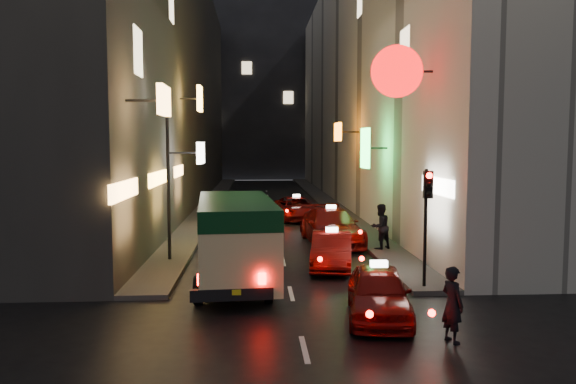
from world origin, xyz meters
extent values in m
cube|color=#383533|center=(-8.00, 34.00, 9.00)|extent=(6.00, 52.00, 18.00)
cube|color=#EDA553|center=(-3.83, 10.02, 5.71)|extent=(0.18, 1.64, 0.92)
cube|color=white|center=(-3.56, 18.71, 3.97)|extent=(0.18, 2.17, 1.00)
cube|color=#F6B03D|center=(-3.95, 22.60, 6.77)|extent=(0.18, 1.40, 1.34)
cube|color=#EDA553|center=(-4.98, 9.50, 3.00)|extent=(0.10, 3.44, 0.55)
cube|color=#F6B03D|center=(-4.98, 15.30, 3.00)|extent=(0.10, 3.90, 0.55)
cube|color=#EDA553|center=(-4.98, 21.46, 3.00)|extent=(0.10, 3.01, 0.55)
cube|color=#FFE5B2|center=(-4.99, 12.00, 7.50)|extent=(0.06, 1.30, 1.60)
cube|color=#FFE5B2|center=(-4.99, 20.00, 11.00)|extent=(0.06, 1.30, 1.60)
cube|color=beige|center=(8.00, 34.00, 9.00)|extent=(6.00, 52.00, 18.00)
cylinder|color=#F20A0A|center=(3.77, 11.37, 6.83)|extent=(1.76, 0.18, 1.76)
cube|color=#32FF53|center=(3.98, 17.77, 4.20)|extent=(0.18, 1.34, 1.82)
cube|color=orange|center=(3.74, 24.66, 5.08)|extent=(0.18, 1.83, 1.05)
cube|color=white|center=(4.98, 10.52, 3.00)|extent=(0.10, 3.10, 0.55)
cube|color=#FFE5B2|center=(4.99, 15.00, 8.20)|extent=(0.06, 1.30, 1.60)
cube|color=#FFE5B2|center=(4.99, 25.00, 12.50)|extent=(0.06, 1.30, 1.60)
cube|color=#36373C|center=(0.00, 66.00, 11.00)|extent=(30.00, 10.00, 22.00)
cube|color=#44413F|center=(-4.25, 34.00, 0.07)|extent=(1.50, 52.00, 0.15)
cube|color=#44413F|center=(4.25, 34.00, 0.07)|extent=(1.50, 52.00, 0.15)
cube|color=beige|center=(-1.64, 9.55, 1.53)|extent=(2.66, 6.35, 2.27)
cube|color=#0B3718|center=(-1.64, 9.55, 2.40)|extent=(2.68, 6.37, 0.57)
cube|color=black|center=(-1.64, 9.86, 1.75)|extent=(2.49, 3.88, 0.52)
cube|color=black|center=(-1.64, 6.50, 0.55)|extent=(2.13, 0.35, 0.31)
cube|color=#FF0A05|center=(-2.42, 6.43, 0.96)|extent=(0.19, 0.06, 0.29)
cube|color=#FF0A05|center=(-0.87, 6.43, 0.96)|extent=(0.19, 0.06, 0.29)
cylinder|color=black|center=(-2.61, 11.53, 0.39)|extent=(0.23, 0.78, 0.78)
cylinder|color=black|center=(-0.68, 7.57, 0.39)|extent=(0.23, 0.78, 0.78)
imported|color=#6B0B08|center=(2.05, 6.07, 0.76)|extent=(2.66, 5.01, 1.52)
cube|color=white|center=(2.05, 6.07, 1.61)|extent=(0.44, 0.24, 0.16)
sphere|color=#FF0A05|center=(1.38, 3.90, 0.78)|extent=(0.16, 0.16, 0.16)
sphere|color=#FF0A05|center=(2.72, 3.90, 0.78)|extent=(0.16, 0.16, 0.16)
imported|color=#6B0B08|center=(1.65, 11.82, 0.75)|extent=(2.64, 4.94, 1.50)
cube|color=white|center=(1.65, 11.82, 1.59)|extent=(0.44, 0.24, 0.16)
sphere|color=#FF0A05|center=(0.99, 9.69, 0.77)|extent=(0.16, 0.16, 0.16)
sphere|color=#FF0A05|center=(2.31, 9.69, 0.77)|extent=(0.16, 0.16, 0.16)
imported|color=#6B0B08|center=(2.28, 16.62, 0.91)|extent=(2.78, 5.87, 1.81)
cube|color=white|center=(2.28, 16.62, 1.90)|extent=(0.43, 0.21, 0.16)
sphere|color=#FF0A05|center=(1.48, 14.03, 0.93)|extent=(0.16, 0.16, 0.16)
sphere|color=#FF0A05|center=(3.08, 14.03, 0.93)|extent=(0.16, 0.16, 0.16)
imported|color=#6B0B08|center=(1.34, 24.55, 0.77)|extent=(2.70, 5.06, 1.53)
cube|color=white|center=(1.34, 24.55, 1.62)|extent=(0.44, 0.24, 0.16)
sphere|color=#FF0A05|center=(0.66, 22.36, 0.79)|extent=(0.16, 0.16, 0.16)
sphere|color=#FF0A05|center=(2.01, 22.36, 0.79)|extent=(0.16, 0.16, 0.16)
imported|color=black|center=(3.30, 4.27, 0.97)|extent=(0.60, 0.74, 1.93)
imported|color=black|center=(3.99, 14.55, 1.18)|extent=(0.92, 0.82, 2.07)
cylinder|color=black|center=(4.00, 8.60, 1.90)|extent=(0.10, 0.10, 3.50)
cube|color=black|center=(4.00, 8.42, 3.20)|extent=(0.26, 0.18, 0.80)
sphere|color=#FF0A05|center=(4.00, 8.31, 3.47)|extent=(0.18, 0.18, 0.18)
sphere|color=black|center=(4.00, 8.31, 3.20)|extent=(0.17, 0.17, 0.17)
sphere|color=black|center=(4.00, 8.31, 2.93)|extent=(0.17, 0.17, 0.17)
cylinder|color=black|center=(-4.20, 13.00, 3.15)|extent=(0.12, 0.12, 6.00)
cylinder|color=#FFE5BF|center=(-4.20, 13.00, 6.25)|extent=(0.28, 0.28, 0.25)
camera|label=1|loc=(-1.03, -7.61, 4.38)|focal=35.00mm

